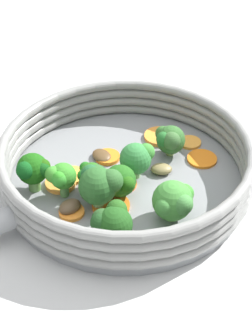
{
  "coord_description": "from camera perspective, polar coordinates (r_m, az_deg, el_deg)",
  "views": [
    {
      "loc": [
        -0.43,
        0.35,
        0.47
      ],
      "look_at": [
        0.0,
        0.0,
        0.03
      ],
      "focal_mm": 60.0,
      "sensor_mm": 36.0,
      "label": 1
    }
  ],
  "objects": [
    {
      "name": "carrot_slice_4",
      "position": [
        0.79,
        3.44,
        3.21
      ],
      "size": [
        0.05,
        0.05,
        0.01
      ],
      "primitive_type": "cylinder",
      "rotation": [
        0.0,
        0.0,
        4.54
      ],
      "color": "orange",
      "rests_on": "skillet"
    },
    {
      "name": "ground_plane",
      "position": [
        0.73,
        -0.0,
        -1.74
      ],
      "size": [
        4.0,
        4.0,
        0.0
      ],
      "primitive_type": "plane",
      "color": "#BABAB9"
    },
    {
      "name": "broccoli_floret_3",
      "position": [
        0.67,
        -6.63,
        -0.9
      ],
      "size": [
        0.03,
        0.04,
        0.05
      ],
      "color": "#5C964E",
      "rests_on": "skillet"
    },
    {
      "name": "skillet_rivet_right",
      "position": [
        0.64,
        -8.83,
        -6.87
      ],
      "size": [
        0.01,
        0.01,
        0.01
      ],
      "primitive_type": "sphere",
      "color": "gray",
      "rests_on": "skillet"
    },
    {
      "name": "skillet_rim_wall",
      "position": [
        0.7,
        -0.0,
        0.75
      ],
      "size": [
        0.32,
        0.32,
        0.05
      ],
      "color": "gray",
      "rests_on": "skillet"
    },
    {
      "name": "mushroom_piece_0",
      "position": [
        0.75,
        -2.75,
        1.14
      ],
      "size": [
        0.03,
        0.03,
        0.01
      ],
      "primitive_type": "ellipsoid",
      "rotation": [
        0.0,
        0.0,
        6.16
      ],
      "color": "brown",
      "rests_on": "skillet"
    },
    {
      "name": "broccoli_floret_2",
      "position": [
        0.67,
        -0.85,
        -1.38
      ],
      "size": [
        0.04,
        0.05,
        0.05
      ],
      "color": "#649052",
      "rests_on": "skillet"
    },
    {
      "name": "skillet_rivet_left",
      "position": [
        0.69,
        -11.57,
        -3.25
      ],
      "size": [
        0.01,
        0.01,
        0.01
      ],
      "primitive_type": "sphere",
      "color": "gray",
      "rests_on": "skillet"
    },
    {
      "name": "carrot_slice_7",
      "position": [
        0.71,
        -6.66,
        -1.52
      ],
      "size": [
        0.05,
        0.05,
        0.01
      ],
      "primitive_type": "cylinder",
      "rotation": [
        0.0,
        0.0,
        4.06
      ],
      "color": "#F7993B",
      "rests_on": "skillet"
    },
    {
      "name": "mushroom_piece_3",
      "position": [
        0.72,
        3.61,
        -0.1
      ],
      "size": [
        0.03,
        0.03,
        0.01
      ],
      "primitive_type": "ellipsoid",
      "rotation": [
        0.0,
        0.0,
        3.99
      ],
      "color": "olive",
      "rests_on": "skillet"
    },
    {
      "name": "broccoli_floret_1",
      "position": [
        0.74,
        4.36,
        2.97
      ],
      "size": [
        0.05,
        0.04,
        0.04
      ],
      "color": "#7B944D",
      "rests_on": "skillet"
    },
    {
      "name": "carrot_slice_8",
      "position": [
        0.71,
        -0.36,
        -1.6
      ],
      "size": [
        0.04,
        0.04,
        0.0
      ],
      "primitive_type": "cylinder",
      "rotation": [
        0.0,
        0.0,
        1.62
      ],
      "color": "orange",
      "rests_on": "skillet"
    },
    {
      "name": "mushroom_piece_2",
      "position": [
        0.71,
        -6.52,
        -1.01
      ],
      "size": [
        0.03,
        0.03,
        0.01
      ],
      "primitive_type": "ellipsoid",
      "rotation": [
        0.0,
        0.0,
        0.93
      ],
      "color": "#896546",
      "rests_on": "skillet"
    },
    {
      "name": "broccoli_floret_8",
      "position": [
        0.61,
        -1.49,
        -5.52
      ],
      "size": [
        0.04,
        0.05,
        0.05
      ],
      "color": "#86B366",
      "rests_on": "skillet"
    },
    {
      "name": "broccoli_floret_6",
      "position": [
        0.65,
        4.88,
        -3.36
      ],
      "size": [
        0.05,
        0.06,
        0.05
      ],
      "color": "#89B65F",
      "rests_on": "skillet"
    },
    {
      "name": "carrot_slice_3",
      "position": [
        0.75,
        7.73,
        0.93
      ],
      "size": [
        0.05,
        0.05,
        0.0
      ],
      "primitive_type": "cylinder",
      "rotation": [
        0.0,
        0.0,
        0.25
      ],
      "color": "orange",
      "rests_on": "skillet"
    },
    {
      "name": "carrot_slice_2",
      "position": [
        0.72,
        -5.47,
        -0.75
      ],
      "size": [
        0.05,
        0.05,
        0.0
      ],
      "primitive_type": "cylinder",
      "rotation": [
        0.0,
        0.0,
        0.56
      ],
      "color": "#F89C38",
      "rests_on": "skillet"
    },
    {
      "name": "skillet",
      "position": [
        0.72,
        -0.0,
        -1.34
      ],
      "size": [
        0.31,
        0.31,
        0.01
      ],
      "primitive_type": "cylinder",
      "color": "gray",
      "rests_on": "ground_plane"
    },
    {
      "name": "carrot_slice_6",
      "position": [
        0.78,
        6.3,
        2.75
      ],
      "size": [
        0.04,
        0.04,
        0.0
      ],
      "primitive_type": "cylinder",
      "rotation": [
        0.0,
        0.0,
        3.33
      ],
      "color": "orange",
      "rests_on": "skillet"
    },
    {
      "name": "carrot_slice_0",
      "position": [
        0.68,
        -1.55,
        -3.84
      ],
      "size": [
        0.06,
        0.06,
        0.0
      ],
      "primitive_type": "cylinder",
      "rotation": [
        0.0,
        0.0,
        3.86
      ],
      "color": "orange",
      "rests_on": "skillet"
    },
    {
      "name": "broccoli_floret_0",
      "position": [
        0.69,
        -9.4,
        -0.16
      ],
      "size": [
        0.04,
        0.04,
        0.05
      ],
      "color": "#5F9249",
      "rests_on": "skillet"
    },
    {
      "name": "broccoli_floret_4",
      "position": [
        0.7,
        1.11,
        1.07
      ],
      "size": [
        0.04,
        0.05,
        0.05
      ],
      "color": "#7EB76A",
      "rests_on": "skillet"
    },
    {
      "name": "broccoli_floret_7",
      "position": [
        0.69,
        -3.58,
        -0.7
      ],
      "size": [
        0.04,
        0.03,
        0.04
      ],
      "color": "#769A57",
      "rests_on": "skillet"
    },
    {
      "name": "carrot_slice_1",
      "position": [
        0.67,
        -5.55,
        -4.47
      ],
      "size": [
        0.04,
        0.04,
        0.0
      ],
      "primitive_type": "cylinder",
      "rotation": [
        0.0,
        0.0,
        3.49
      ],
      "color": "orange",
      "rests_on": "skillet"
    },
    {
      "name": "mushroom_piece_1",
      "position": [
        0.67,
        -5.73,
        -3.93
      ],
      "size": [
        0.02,
        0.03,
        0.01
      ],
      "primitive_type": "ellipsoid",
      "rotation": [
        0.0,
        0.0,
        4.77
      ],
      "color": "brown",
      "rests_on": "skillet"
    },
    {
      "name": "broccoli_floret_5",
      "position": [
        0.66,
        -2.78,
        -1.55
      ],
      "size": [
        0.05,
        0.05,
        0.06
      ],
      "color": "#73A260",
      "rests_on": "skillet"
    },
    {
      "name": "carrot_slice_5",
      "position": [
        0.75,
        -1.88,
        1.13
      ],
      "size": [
        0.05,
        0.05,
        0.01
      ],
      "primitive_type": "cylinder",
      "rotation": [
        0.0,
        0.0,
        5.33
      ],
      "color": "orange",
      "rests_on": "skillet"
    }
  ]
}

